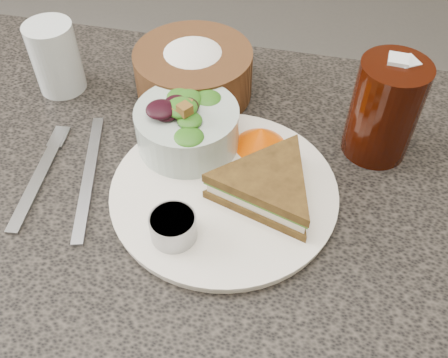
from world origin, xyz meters
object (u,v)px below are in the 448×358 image
Objects in this scene: sandwich at (268,186)px; cola_glass at (385,106)px; dinner_plate at (224,192)px; bread_basket at (193,66)px; water_glass at (56,58)px; dining_table at (198,327)px; salad_bowl at (187,121)px; dressing_ramekin at (173,227)px.

cola_glass reaches higher than sandwich.
dinner_plate is 0.23m from cola_glass.
cola_glass is at bearing -13.10° from bread_basket.
water_glass is (-0.35, 0.16, 0.02)m from sandwich.
dining_table is 6.25× the size of sandwich.
salad_bowl is (-0.12, 0.07, 0.02)m from sandwich.
salad_bowl is 2.54× the size of dressing_ramekin.
salad_bowl is at bearing 99.37° from dressing_ramekin.
water_glass is (-0.48, 0.03, -0.02)m from cola_glass.
dressing_ramekin is 0.35m from water_glass.
dressing_ramekin is at bearing -85.21° from dining_table.
water_glass is at bearing 136.19° from dressing_ramekin.
cola_glass is at bearing -3.83° from water_glass.
salad_bowl is at bearing 103.28° from dining_table.
water_glass reaches higher than bread_basket.
bread_basket is at bearing 166.90° from cola_glass.
cola_glass is at bearing 43.60° from dressing_ramekin.
water_glass is at bearing 172.05° from sandwich.
water_glass reaches higher than salad_bowl.
sandwich is 0.13m from dressing_ramekin.
bread_basket is at bearing 102.19° from dining_table.
dining_table is 6.70× the size of cola_glass.
salad_bowl reaches higher than dinner_plate.
cola_glass is at bearing 35.25° from dinner_plate.
salad_bowl is 0.92× the size of cola_glass.
dressing_ramekin is (-0.04, -0.08, 0.02)m from dinner_plate.
sandwich is 2.96× the size of dressing_ramekin.
dinner_plate is 1.89× the size of cola_glass.
water_glass is at bearing 145.16° from dining_table.
water_glass reaches higher than dressing_ramekin.
bread_basket reaches higher than sandwich.
dinner_plate is (0.05, 0.01, 0.38)m from dining_table.
dinner_plate is 0.11m from salad_bowl.
sandwich is 0.91× the size of bread_basket.
cola_glass is (0.22, 0.21, 0.05)m from dressing_ramekin.
sandwich is 0.14m from salad_bowl.
sandwich is at bearing 5.22° from dining_table.
dining_table is 0.38m from dinner_plate.
sandwich is 0.19m from cola_glass.
dressing_ramekin is 0.31× the size of bread_basket.
dining_table is at bearing -34.84° from water_glass.
water_glass is (-0.23, 0.09, 0.00)m from salad_bowl.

